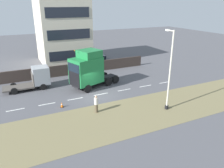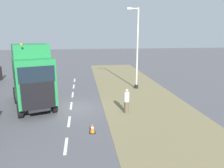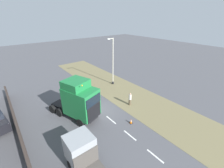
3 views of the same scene
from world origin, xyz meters
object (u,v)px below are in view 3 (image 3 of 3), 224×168
(flatbed_truck, at_px, (83,153))
(lorry_cab, at_px, (79,100))
(traffic_cone_lead, at_px, (131,121))
(pedestrian, at_px, (130,99))
(lamp_post, at_px, (113,64))

(flatbed_truck, bearing_deg, lorry_cab, 64.29)
(lorry_cab, bearing_deg, traffic_cone_lead, 113.70)
(pedestrian, bearing_deg, lorry_cab, -13.19)
(flatbed_truck, height_order, pedestrian, flatbed_truck)
(lorry_cab, xyz_separation_m, traffic_cone_lead, (-4.06, 4.45, -2.19))
(pedestrian, bearing_deg, lamp_post, -109.36)
(flatbed_truck, xyz_separation_m, pedestrian, (-9.49, -4.32, -0.56))
(lamp_post, bearing_deg, traffic_cone_lead, 62.70)
(lamp_post, height_order, pedestrian, lamp_post)
(flatbed_truck, relative_size, traffic_cone_lead, 9.85)
(traffic_cone_lead, bearing_deg, lamp_post, -117.30)
(lamp_post, distance_m, pedestrian, 7.79)
(lorry_cab, height_order, traffic_cone_lead, lorry_cab)
(flatbed_truck, height_order, traffic_cone_lead, flatbed_truck)
(pedestrian, bearing_deg, flatbed_truck, 24.48)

